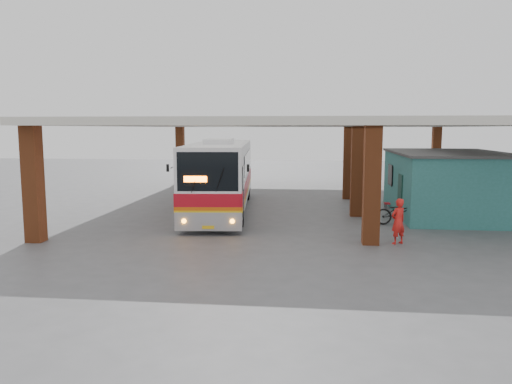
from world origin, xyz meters
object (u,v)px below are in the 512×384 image
object	(u,v)px
coach_bus	(221,175)
red_chair	(391,201)
pedestrian	(398,221)
motorcycle	(399,212)

from	to	relation	value
coach_bus	red_chair	world-z (taller)	coach_bus
pedestrian	red_chair	bearing A→B (deg)	-130.66
coach_bus	pedestrian	world-z (taller)	coach_bus
motorcycle	red_chair	world-z (taller)	motorcycle
pedestrian	coach_bus	bearing A→B (deg)	-74.48
motorcycle	pedestrian	xyz separation A→B (m)	(-0.69, -3.78, 0.29)
coach_bus	red_chair	xyz separation A→B (m)	(8.90, 1.69, -1.45)
coach_bus	motorcycle	bearing A→B (deg)	-24.98
motorcycle	pedestrian	distance (m)	3.85
pedestrian	red_chair	world-z (taller)	pedestrian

